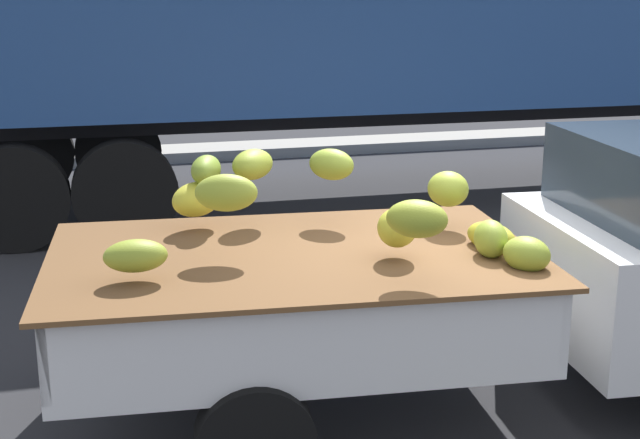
% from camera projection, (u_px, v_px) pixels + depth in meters
% --- Properties ---
extents(ground, '(220.00, 220.00, 0.00)m').
position_uv_depth(ground, '(484.00, 392.00, 5.97)').
color(ground, '#28282B').
extents(curb_strip, '(80.00, 0.80, 0.16)m').
position_uv_depth(curb_strip, '(247.00, 150.00, 13.96)').
color(curb_strip, gray).
rests_on(curb_strip, ground).
extents(pickup_truck, '(5.24, 2.21, 1.70)m').
position_uv_depth(pickup_truck, '(606.00, 265.00, 5.75)').
color(pickup_truck, white).
rests_on(pickup_truck, ground).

